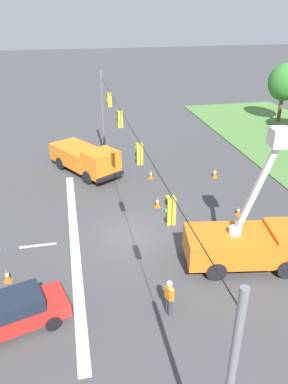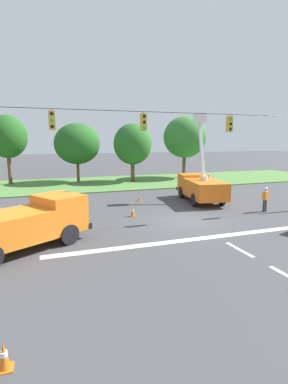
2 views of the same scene
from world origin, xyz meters
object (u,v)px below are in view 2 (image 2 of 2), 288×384
object	(u,v)px
utility_truck_support_near	(22,224)
traffic_cone_lane_edge_b	(4,356)
traffic_cone_foreground_right	(133,211)
traffic_cone_lane_edge_a	(63,215)
tree_centre	(77,144)
traffic_cone_far_left	(69,199)
road_worker	(265,198)
utility_truck_bucket_lift	(201,185)
tree_west	(7,137)
tree_far_east	(185,137)
traffic_cone_foreground_left	(139,198)
tree_east	(133,144)

from	to	relation	value
utility_truck_support_near	traffic_cone_lane_edge_b	distance (m)	7.92
traffic_cone_foreground_right	traffic_cone_lane_edge_a	size ratio (longest dim) A/B	1.00
tree_centre	traffic_cone_far_left	size ratio (longest dim) A/B	8.83
utility_truck_support_near	road_worker	size ratio (longest dim) A/B	3.87
utility_truck_bucket_lift	road_worker	size ratio (longest dim) A/B	4.06
traffic_cone_foreground_right	traffic_cone_far_left	world-z (taller)	traffic_cone_far_left
tree_west	traffic_cone_far_left	xyz separation A→B (m)	(5.34, -12.73, -4.99)
tree_centre	traffic_cone_far_left	bearing A→B (deg)	-100.14
tree_far_east	traffic_cone_foreground_right	distance (m)	21.81
utility_truck_bucket_lift	traffic_cone_far_left	bearing A→B (deg)	166.67
traffic_cone_foreground_left	traffic_cone_lane_edge_a	size ratio (longest dim) A/B	0.83
traffic_cone_lane_edge_a	traffic_cone_lane_edge_b	world-z (taller)	traffic_cone_lane_edge_a
tree_east	traffic_cone_foreground_right	world-z (taller)	tree_east
traffic_cone_foreground_left	traffic_cone_far_left	xyz separation A→B (m)	(-5.65, 0.65, 0.11)
traffic_cone_foreground_right	traffic_cone_far_left	distance (m)	6.51
tree_far_east	tree_centre	bearing A→B (deg)	178.59
tree_west	traffic_cone_lane_edge_a	xyz separation A→B (m)	(4.49, -17.58, -5.04)
utility_truck_support_near	traffic_cone_foreground_left	world-z (taller)	utility_truck_support_near
tree_centre	traffic_cone_lane_edge_a	distance (m)	17.78
tree_far_east	road_worker	bearing A→B (deg)	-99.32
tree_west	traffic_cone_foreground_left	xyz separation A→B (m)	(10.98, -13.38, -5.11)
tree_centre	road_worker	xyz separation A→B (m)	(10.72, -19.32, -3.60)
utility_truck_bucket_lift	traffic_cone_foreground_right	xyz separation A→B (m)	(-6.77, -2.95, -1.01)
tree_far_east	utility_truck_support_near	world-z (taller)	tree_far_east
tree_west	traffic_cone_foreground_left	size ratio (longest dim) A/B	13.07
utility_truck_support_near	traffic_cone_foreground_left	bearing A→B (deg)	45.92
utility_truck_support_near	traffic_cone_foreground_right	distance (m)	7.83
utility_truck_support_near	traffic_cone_foreground_right	xyz separation A→B (m)	(6.59, 4.14, -0.86)
tree_far_east	utility_truck_bucket_lift	distance (m)	15.86
tree_centre	traffic_cone_foreground_right	xyz separation A→B (m)	(1.44, -17.56, -4.24)
tree_west	tree_east	bearing A→B (deg)	-9.50
tree_west	utility_truck_bucket_lift	size ratio (longest dim) A/B	1.08
utility_truck_bucket_lift	road_worker	xyz separation A→B (m)	(2.51, -4.71, -0.36)
utility_truck_support_near	traffic_cone_foreground_right	world-z (taller)	utility_truck_support_near
tree_centre	utility_truck_bucket_lift	size ratio (longest dim) A/B	0.97
tree_centre	traffic_cone_foreground_left	bearing A→B (deg)	-74.81
traffic_cone_foreground_left	traffic_cone_foreground_right	bearing A→B (deg)	-113.14
road_worker	traffic_cone_foreground_right	size ratio (longest dim) A/B	2.47
road_worker	traffic_cone_foreground_right	distance (m)	9.46
tree_west	road_worker	world-z (taller)	tree_west
utility_truck_bucket_lift	traffic_cone_foreground_right	distance (m)	7.45
tree_east	tree_far_east	world-z (taller)	tree_far_east
utility_truck_bucket_lift	traffic_cone_far_left	xyz separation A→B (m)	(-10.38, 2.46, -0.97)
tree_far_east	traffic_cone_foreground_right	xyz separation A→B (m)	(-12.39, -17.22, -5.04)
tree_centre	tree_east	bearing A→B (deg)	-15.36
traffic_cone_lane_edge_b	tree_far_east	bearing A→B (deg)	56.93
road_worker	traffic_cone_lane_edge_a	distance (m)	13.95
utility_truck_support_near	traffic_cone_far_left	xyz separation A→B (m)	(2.98, 9.55, -0.82)
road_worker	tree_far_east	bearing A→B (deg)	80.68
road_worker	traffic_cone_foreground_left	size ratio (longest dim) A/B	2.97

